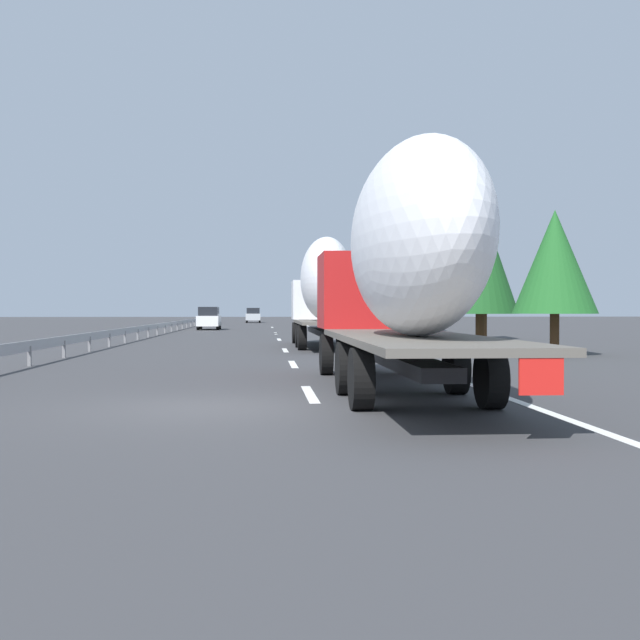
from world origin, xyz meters
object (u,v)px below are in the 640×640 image
at_px(truck_lead, 324,288).
at_px(road_sign, 355,298).
at_px(car_white_van, 209,318).
at_px(car_silver_hatch, 253,315).
at_px(truck_trailing, 404,261).

distance_m(truck_lead, road_sign, 14.78).
bearing_deg(road_sign, car_white_van, 31.21).
relative_size(car_silver_hatch, car_white_van, 0.90).
bearing_deg(car_silver_hatch, car_white_van, 174.67).
height_order(truck_lead, car_silver_hatch, truck_lead).
bearing_deg(car_silver_hatch, truck_lead, -176.66).
distance_m(truck_lead, car_white_van, 32.22).
distance_m(car_silver_hatch, car_white_van, 35.20).
bearing_deg(truck_lead, truck_trailing, 180.00).
height_order(car_silver_hatch, car_white_van, car_white_van).
bearing_deg(truck_trailing, road_sign, -5.15).
bearing_deg(car_white_van, truck_lead, -167.16).
height_order(truck_trailing, road_sign, truck_trailing).
xyz_separation_m(truck_trailing, car_silver_hatch, (86.35, 3.88, -1.66)).
distance_m(truck_trailing, car_white_van, 51.83).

